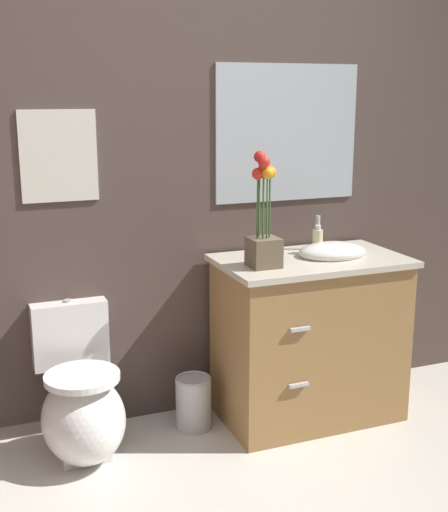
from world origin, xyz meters
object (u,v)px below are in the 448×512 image
at_px(flower_vase, 264,229).
at_px(trash_bin, 194,402).
at_px(toilet, 81,406).
at_px(soap_bottle, 317,241).
at_px(wall_mirror, 288,133).
at_px(wall_poster, 59,156).
at_px(vanity_cabinet, 310,336).

bearing_deg(flower_vase, trash_bin, 153.87).
distance_m(toilet, soap_bottle, 1.42).
height_order(trash_bin, wall_mirror, wall_mirror).
distance_m(wall_poster, wall_mirror, 1.18).
distance_m(vanity_cabinet, wall_mirror, 1.05).
bearing_deg(vanity_cabinet, soap_bottle, 46.26).
xyz_separation_m(trash_bin, wall_poster, (-0.57, 0.21, 1.23)).
xyz_separation_m(toilet, wall_poster, (-0.00, 0.27, 1.13)).
bearing_deg(soap_bottle, trash_bin, 179.17).
bearing_deg(vanity_cabinet, wall_mirror, 90.53).
height_order(flower_vase, wall_mirror, wall_mirror).
bearing_deg(soap_bottle, wall_mirror, 107.89).
xyz_separation_m(wall_poster, wall_mirror, (1.17, 0.00, 0.08)).
bearing_deg(wall_mirror, trash_bin, -160.67).
bearing_deg(wall_poster, toilet, -90.00).
bearing_deg(wall_poster, soap_bottle, -10.11).
bearing_deg(flower_vase, soap_bottle, 20.80).
bearing_deg(toilet, soap_bottle, 2.10).
height_order(soap_bottle, wall_mirror, wall_mirror).
relative_size(soap_bottle, wall_mirror, 0.19).
distance_m(toilet, flower_vase, 1.18).
xyz_separation_m(flower_vase, wall_mirror, (0.30, 0.36, 0.41)).
relative_size(vanity_cabinet, wall_mirror, 1.29).
xyz_separation_m(flower_vase, trash_bin, (-0.31, 0.15, -0.90)).
height_order(toilet, flower_vase, flower_vase).
height_order(trash_bin, wall_poster, wall_poster).
bearing_deg(trash_bin, soap_bottle, -0.83).
height_order(soap_bottle, wall_poster, wall_poster).
bearing_deg(wall_poster, wall_mirror, 0.00).
distance_m(toilet, wall_poster, 1.16).
bearing_deg(wall_mirror, toilet, -167.15).
bearing_deg(wall_poster, flower_vase, -22.51).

